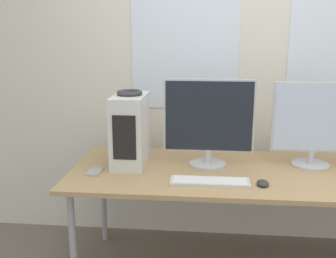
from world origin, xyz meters
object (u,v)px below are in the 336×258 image
object	(u,v)px
monitor_main	(209,121)
keyboard	(210,182)
pc_tower	(130,130)
mouse	(263,183)
cell_phone	(95,172)
headphones	(130,93)
monitor_right_near	(314,124)

from	to	relation	value
monitor_main	keyboard	world-z (taller)	monitor_main
pc_tower	mouse	bearing A→B (deg)	-20.69
pc_tower	keyboard	xyz separation A→B (m)	(0.51, -0.30, -0.21)
cell_phone	headphones	bearing A→B (deg)	45.49
monitor_main	monitor_right_near	size ratio (longest dim) A/B	1.05
headphones	keyboard	world-z (taller)	headphones
headphones	cell_phone	xyz separation A→B (m)	(-0.19, -0.19, -0.46)
pc_tower	monitor_right_near	size ratio (longest dim) A/B	0.84
mouse	headphones	bearing A→B (deg)	159.26
headphones	monitor_main	size ratio (longest dim) A/B	0.28
headphones	monitor_main	world-z (taller)	monitor_main
keyboard	pc_tower	bearing A→B (deg)	149.06
monitor_main	monitor_right_near	xyz separation A→B (m)	(0.65, 0.05, -0.01)
monitor_main	headphones	bearing A→B (deg)	-178.79
cell_phone	monitor_right_near	bearing A→B (deg)	11.73
monitor_right_near	cell_phone	distance (m)	1.39
monitor_right_near	keyboard	bearing A→B (deg)	-150.17
pc_tower	monitor_right_near	world-z (taller)	monitor_right_near
keyboard	mouse	distance (m)	0.29
pc_tower	headphones	bearing A→B (deg)	90.00
pc_tower	monitor_main	xyz separation A→B (m)	(0.49, 0.01, 0.06)
monitor_right_near	keyboard	xyz separation A→B (m)	(-0.64, -0.37, -0.27)
headphones	keyboard	bearing A→B (deg)	-31.01
headphones	cell_phone	bearing A→B (deg)	-135.65
headphones	monitor_right_near	bearing A→B (deg)	3.17
keyboard	mouse	bearing A→B (deg)	0.27
monitor_right_near	monitor_main	bearing A→B (deg)	-175.34
pc_tower	keyboard	world-z (taller)	pc_tower
keyboard	mouse	xyz separation A→B (m)	(0.29, 0.00, 0.00)
pc_tower	cell_phone	xyz separation A→B (m)	(-0.19, -0.19, -0.22)
pc_tower	monitor_right_near	distance (m)	1.15
monitor_main	cell_phone	bearing A→B (deg)	-163.98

